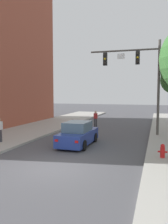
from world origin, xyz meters
The scene contains 6 objects.
ground_plane centered at (0.00, 0.00, 0.00)m, with size 120.00×120.00×0.00m, color #4C4C51.
traffic_signal_mast centered at (3.04, 9.66, 5.30)m, with size 5.66×0.38×7.50m.
car_lead_blue centered at (-0.50, 4.81, 0.72)m, with size 1.86×4.25×1.60m.
pedestrian_sidewalk_left_walker centered at (-5.76, 3.56, 1.06)m, with size 0.36×0.22×1.64m.
pedestrian_crossing_road centered at (-1.53, 13.47, 0.91)m, with size 0.36×0.22×1.64m.
fire_hydrant centered at (4.86, 2.73, 0.51)m, with size 0.48×0.24×0.72m.
Camera 1 is at (4.54, -9.94, 3.53)m, focal length 37.69 mm.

